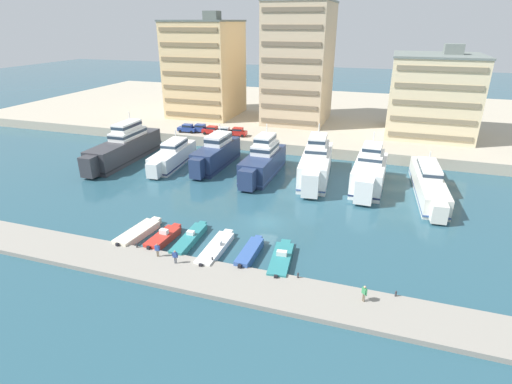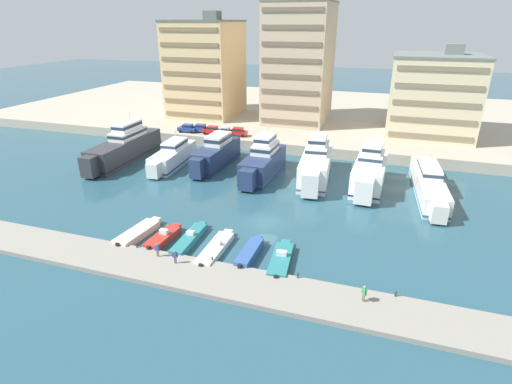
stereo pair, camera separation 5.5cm
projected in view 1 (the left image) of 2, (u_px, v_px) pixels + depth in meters
ground_plane at (267, 223)px, 53.39m from camera, size 400.00×400.00×0.00m
quay_promenade at (335, 115)px, 109.43m from camera, size 180.00×70.00×2.10m
pier_dock at (227, 282)px, 40.83m from camera, size 120.00×5.68×0.54m
yacht_charcoal_far_left at (125, 147)px, 76.35m from camera, size 4.74×21.84×8.94m
yacht_white_left at (172, 156)px, 74.25m from camera, size 4.84×16.44×6.17m
yacht_navy_mid_left at (216, 154)px, 73.44m from camera, size 4.36×16.50×7.54m
yacht_navy_center_left at (263, 161)px, 68.98m from camera, size 4.70×16.79×8.67m
yacht_white_center at (316, 163)px, 67.41m from camera, size 5.92×18.81×9.00m
yacht_white_center_right at (369, 172)px, 63.69m from camera, size 5.16×15.70×8.76m
yacht_ivory_mid_right at (429, 183)px, 61.72m from camera, size 4.95×21.94×6.11m
motorboat_cream_far_left at (138, 233)px, 49.97m from camera, size 2.85×7.81×0.90m
motorboat_red_left at (164, 238)px, 48.75m from camera, size 2.23×6.42×1.51m
motorboat_teal_mid_left at (190, 239)px, 48.57m from camera, size 1.88×8.47×1.31m
motorboat_white_center_left at (216, 248)px, 46.61m from camera, size 2.00×8.55×1.21m
motorboat_blue_center at (250, 253)px, 45.53m from camera, size 1.62×6.87×1.02m
motorboat_teal_center_right at (281, 259)px, 44.46m from camera, size 2.77×7.91×1.31m
car_blue_far_left at (187, 128)px, 88.33m from camera, size 4.19×2.11×1.80m
car_blue_left at (200, 128)px, 88.31m from camera, size 4.17×2.06×1.80m
car_red_mid_left at (212, 130)px, 86.73m from camera, size 4.12×1.95×1.80m
car_silver_center_left at (224, 131)px, 85.84m from camera, size 4.22×2.18×1.80m
car_red_center at (237, 132)px, 85.37m from camera, size 4.21×2.14×1.80m
apartment_block_far_left at (205, 69)px, 101.37m from camera, size 16.29×17.37×25.03m
apartment_block_left at (299, 63)px, 93.90m from camera, size 14.45×17.78×29.03m
apartment_block_mid_left at (432, 95)px, 84.28m from camera, size 17.54×17.58×18.60m
pedestrian_near_edge at (364, 292)px, 37.22m from camera, size 0.52×0.49×1.72m
pedestrian_mid_deck at (175, 256)px, 43.12m from camera, size 0.61×0.29×1.59m
pedestrian_far_side at (157, 249)px, 44.36m from camera, size 0.63×0.27×1.64m
bollard_west at (137, 245)px, 46.41m from camera, size 0.20×0.20×0.61m
bollard_west_mid at (212, 259)px, 43.66m from camera, size 0.20×0.20×0.61m
bollard_east_mid at (298, 275)px, 40.92m from camera, size 0.20×0.20×0.61m
bollard_east at (396, 293)px, 38.17m from camera, size 0.20×0.20×0.61m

